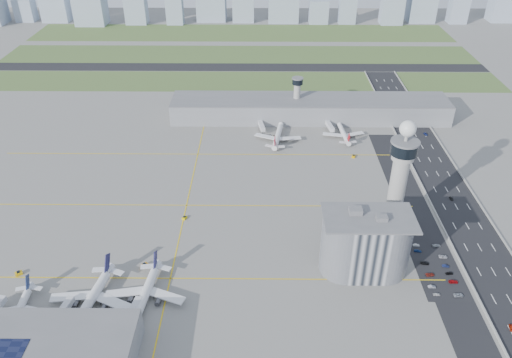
{
  "coord_description": "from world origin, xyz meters",
  "views": [
    {
      "loc": [
        2.24,
        -204.24,
        165.7
      ],
      "look_at": [
        0.0,
        35.0,
        15.0
      ],
      "focal_mm": 35.0,
      "sensor_mm": 36.0,
      "label": 1
    }
  ],
  "objects_px": {
    "airplane_far_a": "(278,133)",
    "jet_bridge_near_1": "(56,325)",
    "airplane_far_b": "(343,130)",
    "car_lot_5": "(416,245)",
    "tug_1": "(91,299)",
    "car_lot_9": "(446,266)",
    "airplane_near_a": "(16,310)",
    "car_lot_4": "(418,251)",
    "airplane_near_b": "(89,297)",
    "car_hw_4": "(388,101)",
    "tug_0": "(19,273)",
    "control_tower": "(400,175)",
    "jet_bridge_near_2": "(127,325)",
    "car_lot_7": "(453,282)",
    "car_lot_6": "(459,295)",
    "tug_2": "(145,265)",
    "car_hw_0": "(511,328)",
    "tug_4": "(274,137)",
    "car_lot_3": "(425,263)",
    "secondary_tower": "(297,94)",
    "car_lot_8": "(449,273)",
    "jet_bridge_far_0": "(260,123)",
    "admin_building": "(365,244)",
    "tug_3": "(184,218)",
    "tug_5": "(354,156)",
    "car_lot_0": "(437,294)",
    "car_lot_1": "(432,287)",
    "airplane_near_c": "(144,292)",
    "car_hw_1": "(451,198)",
    "jet_bridge_far_1": "(327,124)",
    "car_hw_2": "(426,134)",
    "car_lot_11": "(436,246)"
  },
  "relations": [
    {
      "from": "control_tower",
      "to": "admin_building",
      "type": "distance_m",
      "value": 41.1
    },
    {
      "from": "airplane_near_b",
      "to": "car_hw_4",
      "type": "height_order",
      "value": "airplane_near_b"
    },
    {
      "from": "tug_1",
      "to": "tug_3",
      "type": "distance_m",
      "value": 70.18
    },
    {
      "from": "airplane_near_b",
      "to": "airplane_far_b",
      "type": "xyz_separation_m",
      "value": [
        134.23,
        165.87,
        -1.35
      ]
    },
    {
      "from": "airplane_far_b",
      "to": "car_lot_3",
      "type": "bearing_deg",
      "value": -175.59
    },
    {
      "from": "tug_4",
      "to": "car_lot_6",
      "type": "bearing_deg",
      "value": -62.93
    },
    {
      "from": "airplane_far_a",
      "to": "car_lot_3",
      "type": "height_order",
      "value": "airplane_far_a"
    },
    {
      "from": "car_lot_5",
      "to": "car_hw_0",
      "type": "height_order",
      "value": "car_hw_0"
    },
    {
      "from": "car_lot_6",
      "to": "car_lot_9",
      "type": "bearing_deg",
      "value": -5.35
    },
    {
      "from": "control_tower",
      "to": "car_lot_0",
      "type": "xyz_separation_m",
      "value": [
        10.95,
        -47.73,
        -34.49
      ]
    },
    {
      "from": "admin_building",
      "to": "car_lot_6",
      "type": "xyz_separation_m",
      "value": [
        40.68,
        -18.22,
        -14.68
      ]
    },
    {
      "from": "car_hw_4",
      "to": "airplane_far_b",
      "type": "bearing_deg",
      "value": -136.06
    },
    {
      "from": "car_lot_1",
      "to": "car_hw_1",
      "type": "bearing_deg",
      "value": -23.57
    },
    {
      "from": "car_lot_3",
      "to": "car_lot_11",
      "type": "xyz_separation_m",
      "value": [
        9.68,
        13.39,
        0.02
      ]
    },
    {
      "from": "airplane_far_a",
      "to": "jet_bridge_near_1",
      "type": "distance_m",
      "value": 198.7
    },
    {
      "from": "jet_bridge_near_2",
      "to": "jet_bridge_far_0",
      "type": "distance_m",
      "value": 200.68
    },
    {
      "from": "airplane_far_a",
      "to": "tug_2",
      "type": "height_order",
      "value": "airplane_far_a"
    },
    {
      "from": "airplane_near_a",
      "to": "tug_5",
      "type": "height_order",
      "value": "airplane_near_a"
    },
    {
      "from": "tug_2",
      "to": "tug_4",
      "type": "distance_m",
      "value": 151.14
    },
    {
      "from": "tug_1",
      "to": "car_lot_9",
      "type": "distance_m",
      "value": 167.91
    },
    {
      "from": "airplane_near_b",
      "to": "car_lot_6",
      "type": "distance_m",
      "value": 165.16
    },
    {
      "from": "airplane_near_b",
      "to": "car_hw_0",
      "type": "bearing_deg",
      "value": 95.96
    },
    {
      "from": "car_lot_7",
      "to": "car_lot_8",
      "type": "xyz_separation_m",
      "value": [
        -0.09,
        5.67,
        -0.03
      ]
    },
    {
      "from": "jet_bridge_near_2",
      "to": "tug_4",
      "type": "relative_size",
      "value": 4.71
    },
    {
      "from": "secondary_tower",
      "to": "tug_2",
      "type": "xyz_separation_m",
      "value": [
        -83.79,
        -171.71,
        -17.88
      ]
    },
    {
      "from": "car_hw_0",
      "to": "car_hw_2",
      "type": "bearing_deg",
      "value": 95.39
    },
    {
      "from": "car_lot_7",
      "to": "car_hw_0",
      "type": "height_order",
      "value": "car_hw_0"
    },
    {
      "from": "jet_bridge_near_2",
      "to": "car_lot_7",
      "type": "bearing_deg",
      "value": -68.61
    },
    {
      "from": "jet_bridge_near_1",
      "to": "jet_bridge_far_1",
      "type": "xyz_separation_m",
      "value": [
        135.0,
        193.0,
        0.0
      ]
    },
    {
      "from": "tug_1",
      "to": "tug_3",
      "type": "xyz_separation_m",
      "value": [
        33.81,
        61.5,
        -0.08
      ]
    },
    {
      "from": "jet_bridge_near_1",
      "to": "tug_0",
      "type": "relative_size",
      "value": 4.26
    },
    {
      "from": "tug_2",
      "to": "tug_1",
      "type": "bearing_deg",
      "value": 93.24
    },
    {
      "from": "control_tower",
      "to": "car_hw_2",
      "type": "distance_m",
      "value": 127.83
    },
    {
      "from": "secondary_tower",
      "to": "car_lot_8",
      "type": "xyz_separation_m",
      "value": [
        63.1,
        -175.87,
        -18.2
      ]
    },
    {
      "from": "jet_bridge_far_1",
      "to": "tug_0",
      "type": "relative_size",
      "value": 4.26
    },
    {
      "from": "airplane_near_a",
      "to": "car_lot_4",
      "type": "xyz_separation_m",
      "value": [
        184.06,
        45.48,
        -4.28
      ]
    },
    {
      "from": "tug_4",
      "to": "car_lot_3",
      "type": "distance_m",
      "value": 150.83
    },
    {
      "from": "tug_0",
      "to": "car_lot_4",
      "type": "distance_m",
      "value": 196.03
    },
    {
      "from": "jet_bridge_near_2",
      "to": "car_lot_4",
      "type": "height_order",
      "value": "jet_bridge_near_2"
    },
    {
      "from": "tug_5",
      "to": "car_lot_7",
      "type": "relative_size",
      "value": 0.69
    },
    {
      "from": "airplane_near_c",
      "to": "jet_bridge_far_0",
      "type": "xyz_separation_m",
      "value": [
        50.93,
        176.86,
        -3.23
      ]
    },
    {
      "from": "airplane_near_b",
      "to": "control_tower",
      "type": "bearing_deg",
      "value": 120.7
    },
    {
      "from": "airplane_far_b",
      "to": "car_lot_5",
      "type": "bearing_deg",
      "value": -174.88
    },
    {
      "from": "jet_bridge_far_1",
      "to": "tug_0",
      "type": "height_order",
      "value": "jet_bridge_far_1"
    },
    {
      "from": "jet_bridge_far_0",
      "to": "admin_building",
      "type": "bearing_deg",
      "value": 7.99
    },
    {
      "from": "airplane_far_a",
      "to": "car_lot_11",
      "type": "xyz_separation_m",
      "value": [
        78.18,
        -117.31,
        -4.92
      ]
    },
    {
      "from": "car_lot_11",
      "to": "jet_bridge_far_0",
      "type": "bearing_deg",
      "value": 26.35
    },
    {
      "from": "admin_building",
      "to": "jet_bridge_far_1",
      "type": "bearing_deg",
      "value": 90.0
    },
    {
      "from": "airplane_near_c",
      "to": "car_lot_7",
      "type": "xyz_separation_m",
      "value": [
        142.12,
        13.32,
        -5.45
      ]
    },
    {
      "from": "car_lot_0",
      "to": "car_lot_1",
      "type": "distance_m",
      "value": 4.9
    }
  ]
}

